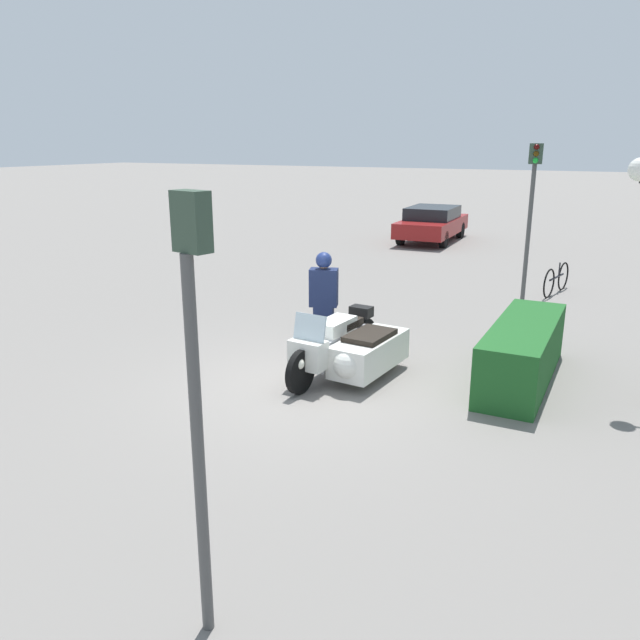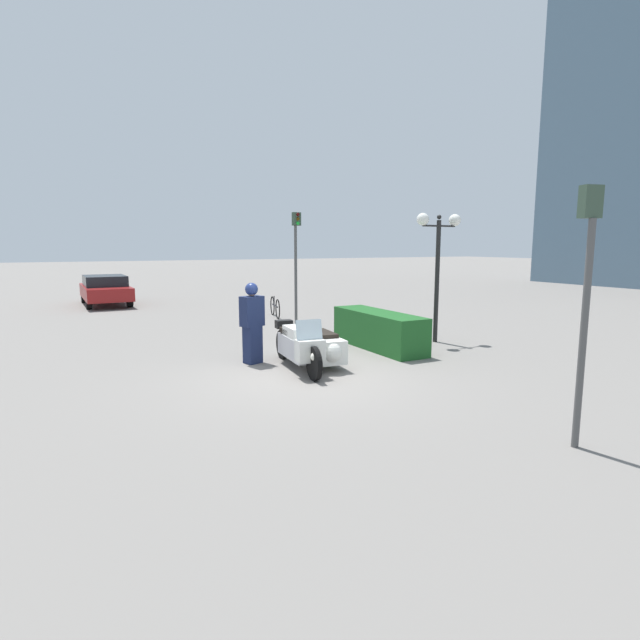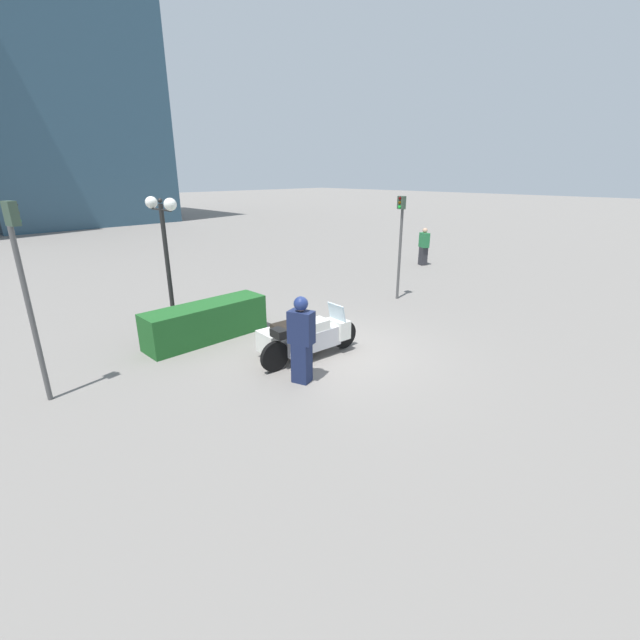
% 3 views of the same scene
% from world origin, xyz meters
% --- Properties ---
extents(ground_plane, '(160.00, 160.00, 0.00)m').
position_xyz_m(ground_plane, '(0.00, 0.00, 0.00)').
color(ground_plane, slate).
extents(police_motorcycle, '(2.70, 1.33, 1.17)m').
position_xyz_m(police_motorcycle, '(-0.69, 0.44, 0.47)').
color(police_motorcycle, black).
rests_on(police_motorcycle, ground).
extents(officer_rider, '(0.44, 0.56, 1.80)m').
position_xyz_m(officer_rider, '(-1.67, -0.53, 0.95)').
color(officer_rider, '#192347').
rests_on(officer_rider, ground).
extents(hedge_bush_curbside, '(3.14, 0.88, 0.93)m').
position_xyz_m(hedge_bush_curbside, '(-1.79, 2.90, 0.47)').
color(hedge_bush_curbside, '#1E5623').
rests_on(hedge_bush_curbside, ground).
extents(twin_lamp_post, '(0.32, 1.40, 3.44)m').
position_xyz_m(twin_lamp_post, '(-1.76, 4.75, 2.62)').
color(twin_lamp_post, black).
rests_on(twin_lamp_post, ground).
extents(traffic_light_near, '(0.22, 0.28, 3.35)m').
position_xyz_m(traffic_light_near, '(4.70, 1.65, 2.20)').
color(traffic_light_near, '#4C4C4C').
rests_on(traffic_light_near, ground).
extents(traffic_light_far, '(0.22, 0.28, 3.61)m').
position_xyz_m(traffic_light_far, '(-5.50, 2.29, 2.36)').
color(traffic_light_far, '#4C4C4C').
rests_on(traffic_light_far, ground).
extents(parked_car_background, '(4.36, 1.95, 1.30)m').
position_xyz_m(parked_car_background, '(-15.05, -2.61, 0.70)').
color(parked_car_background, maroon).
rests_on(parked_car_background, ground).
extents(bicycle_parked, '(1.76, 0.40, 0.78)m').
position_xyz_m(bicycle_parked, '(-8.24, 2.66, 0.35)').
color(bicycle_parked, black).
rests_on(bicycle_parked, ground).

